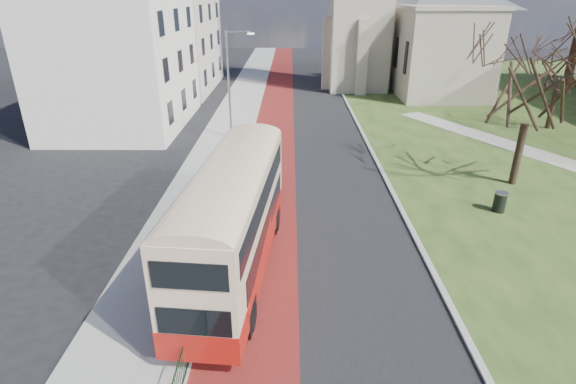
{
  "coord_description": "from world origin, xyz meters",
  "views": [
    {
      "loc": [
        0.19,
        -16.37,
        10.64
      ],
      "look_at": [
        0.08,
        2.97,
        2.0
      ],
      "focal_mm": 28.0,
      "sensor_mm": 36.0,
      "label": 1
    }
  ],
  "objects_px": {
    "bus": "(234,215)",
    "litter_bin": "(500,202)",
    "winter_tree_far": "(564,56)",
    "winter_tree_near": "(537,71)",
    "streetlamp": "(231,79)"
  },
  "relations": [
    {
      "from": "bus",
      "to": "litter_bin",
      "type": "height_order",
      "value": "bus"
    },
    {
      "from": "winter_tree_near",
      "to": "winter_tree_far",
      "type": "relative_size",
      "value": 1.13
    },
    {
      "from": "winter_tree_far",
      "to": "litter_bin",
      "type": "height_order",
      "value": "winter_tree_far"
    },
    {
      "from": "bus",
      "to": "winter_tree_far",
      "type": "relative_size",
      "value": 1.33
    },
    {
      "from": "bus",
      "to": "winter_tree_near",
      "type": "distance_m",
      "value": 18.73
    },
    {
      "from": "bus",
      "to": "winter_tree_far",
      "type": "height_order",
      "value": "winter_tree_far"
    },
    {
      "from": "streetlamp",
      "to": "winter_tree_far",
      "type": "distance_m",
      "value": 26.6
    },
    {
      "from": "bus",
      "to": "winter_tree_far",
      "type": "bearing_deg",
      "value": 47.1
    },
    {
      "from": "litter_bin",
      "to": "winter_tree_near",
      "type": "bearing_deg",
      "value": 57.25
    },
    {
      "from": "streetlamp",
      "to": "winter_tree_far",
      "type": "relative_size",
      "value": 0.94
    },
    {
      "from": "streetlamp",
      "to": "bus",
      "type": "bearing_deg",
      "value": -82.94
    },
    {
      "from": "bus",
      "to": "litter_bin",
      "type": "relative_size",
      "value": 10.44
    },
    {
      "from": "bus",
      "to": "litter_bin",
      "type": "xyz_separation_m",
      "value": [
        13.22,
        5.64,
        -2.06
      ]
    },
    {
      "from": "winter_tree_far",
      "to": "litter_bin",
      "type": "xyz_separation_m",
      "value": [
        -10.88,
        -15.91,
        -5.35
      ]
    },
    {
      "from": "winter_tree_near",
      "to": "litter_bin",
      "type": "height_order",
      "value": "winter_tree_near"
    }
  ]
}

